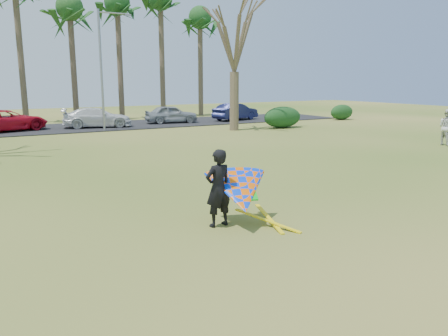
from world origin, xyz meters
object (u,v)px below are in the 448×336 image
bare_tree_right (235,32)px  pedestrian_a (447,127)px  car_5 (236,112)px  car_4 (171,114)px  kite_flyer (237,191)px  car_2 (7,121)px  streetlight (103,64)px  car_3 (97,118)px

bare_tree_right → pedestrian_a: bearing=-62.6°
pedestrian_a → car_5: bearing=15.0°
car_4 → car_5: bearing=-85.4°
car_4 → kite_flyer: 25.53m
car_5 → bare_tree_right: bearing=131.2°
car_5 → car_2: bearing=71.7°
car_2 → car_4: bearing=-108.7°
pedestrian_a → kite_flyer: size_ratio=0.81×
bare_tree_right → kite_flyer: (-10.51, -17.51, -5.71)m
streetlight → car_5: (11.70, 2.15, -3.69)m
car_2 → car_3: car_2 is taller
car_2 → car_4: car_2 is taller
bare_tree_right → car_2: size_ratio=1.79×
bare_tree_right → streetlight: size_ratio=1.15×
car_5 → kite_flyer: bearing=132.0°
kite_flyer → car_4: bearing=70.4°
car_4 → car_5: (5.80, -0.39, 0.01)m
car_4 → pedestrian_a: size_ratio=2.14×
streetlight → car_4: bearing=23.3°
pedestrian_a → car_3: bearing=45.8°
car_4 → car_3: bearing=102.2°
bare_tree_right → car_5: bare_tree_right is taller
streetlight → kite_flyer: 21.98m
streetlight → pedestrian_a: (13.97, -15.81, -3.50)m
car_5 → pedestrian_a: bearing=170.5°
bare_tree_right → streetlight: bare_tree_right is taller
bare_tree_right → car_4: size_ratio=2.22×
car_5 → kite_flyer: size_ratio=1.82×
car_2 → car_3: 5.90m
car_4 → car_2: bearing=98.0°
pedestrian_a → car_2: bearing=55.0°
car_4 → pedestrian_a: 20.04m
car_2 → pedestrian_a: bearing=-151.0°
car_4 → car_5: size_ratio=0.95×
car_4 → kite_flyer: bearing=168.8°
bare_tree_right → car_3: 11.58m
streetlight → car_2: bearing=156.2°
car_5 → streetlight: bearing=83.7°
streetlight → car_5: bearing=10.4°
car_3 → car_4: car_4 is taller
streetlight → pedestrian_a: bearing=-48.5°
car_3 → car_4: 6.00m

